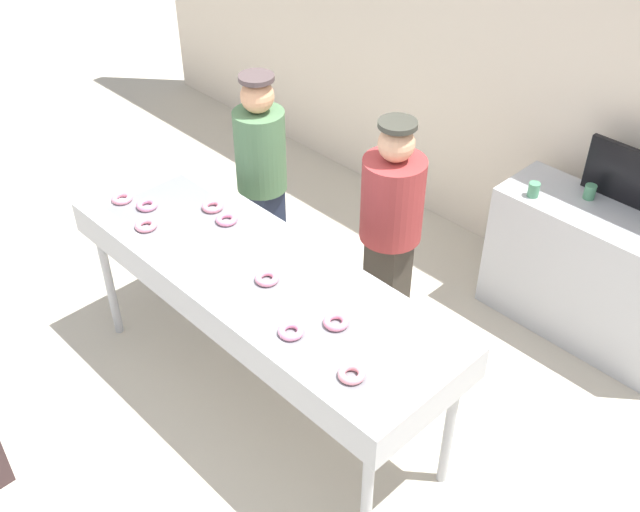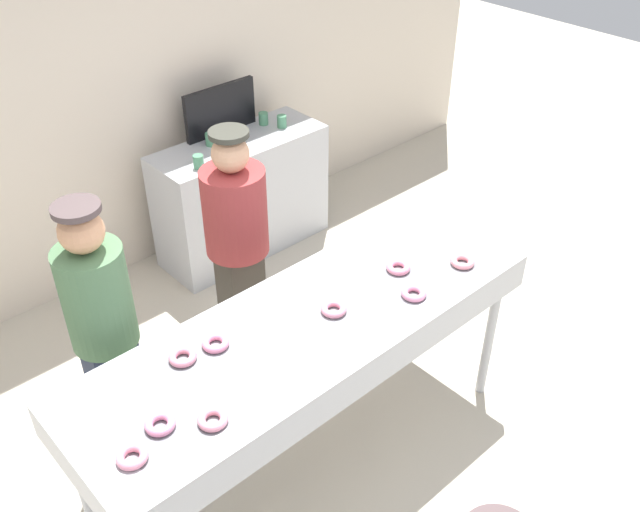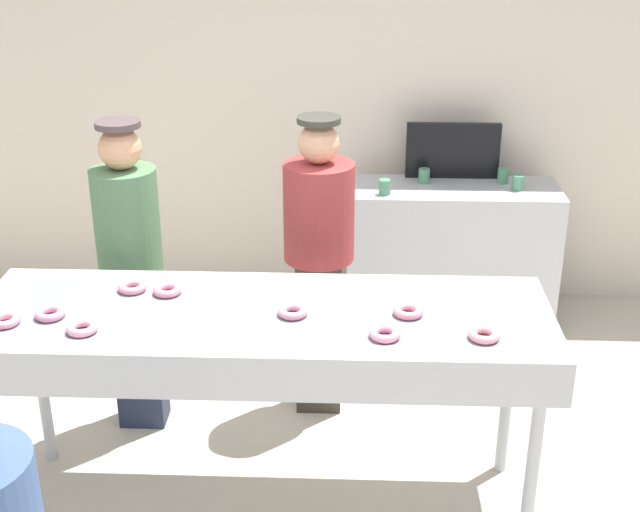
{
  "view_description": "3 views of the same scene",
  "coord_description": "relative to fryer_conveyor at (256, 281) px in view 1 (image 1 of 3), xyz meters",
  "views": [
    {
      "loc": [
        2.47,
        -1.93,
        3.5
      ],
      "look_at": [
        0.32,
        0.16,
        1.18
      ],
      "focal_mm": 42.16,
      "sensor_mm": 36.0,
      "label": 1
    },
    {
      "loc": [
        -1.69,
        -1.94,
        3.23
      ],
      "look_at": [
        0.22,
        0.17,
        1.2
      ],
      "focal_mm": 39.69,
      "sensor_mm": 36.0,
      "label": 2
    },
    {
      "loc": [
        0.37,
        -3.24,
        2.68
      ],
      "look_at": [
        0.24,
        0.18,
        1.2
      ],
      "focal_mm": 48.38,
      "sensor_mm": 36.0,
      "label": 3
    }
  ],
  "objects": [
    {
      "name": "ground_plane",
      "position": [
        0.0,
        0.0,
        -0.92
      ],
      "size": [
        16.0,
        16.0,
        0.0
      ],
      "primitive_type": "plane",
      "color": "beige"
    },
    {
      "name": "back_wall",
      "position": [
        0.0,
        2.38,
        0.5
      ],
      "size": [
        8.0,
        0.12,
        2.85
      ],
      "primitive_type": "cube",
      "color": "beige",
      "rests_on": "ground"
    },
    {
      "name": "fryer_conveyor",
      "position": [
        0.0,
        0.0,
        0.0
      ],
      "size": [
        2.46,
        0.79,
        1.02
      ],
      "color": "#B7BABF",
      "rests_on": "ground"
    },
    {
      "name": "strawberry_donut_0",
      "position": [
        0.13,
        -0.03,
        0.11
      ],
      "size": [
        0.16,
        0.16,
        0.03
      ],
      "primitive_type": "torus",
      "rotation": [
        0.0,
        0.0,
        1.24
      ],
      "color": "pink",
      "rests_on": "fryer_conveyor"
    },
    {
      "name": "strawberry_donut_1",
      "position": [
        0.51,
        -0.21,
        0.11
      ],
      "size": [
        0.15,
        0.15,
        0.03
      ],
      "primitive_type": "torus",
      "rotation": [
        0.0,
        0.0,
        1.39
      ],
      "color": "pink",
      "rests_on": "fryer_conveyor"
    },
    {
      "name": "strawberry_donut_2",
      "position": [
        -0.71,
        -0.21,
        0.11
      ],
      "size": [
        0.17,
        0.17,
        0.03
      ],
      "primitive_type": "torus",
      "rotation": [
        0.0,
        0.0,
        1.01
      ],
      "color": "pink",
      "rests_on": "fryer_conveyor"
    },
    {
      "name": "strawberry_donut_3",
      "position": [
        -0.6,
        0.18,
        0.11
      ],
      "size": [
        0.15,
        0.15,
        0.03
      ],
      "primitive_type": "torus",
      "rotation": [
        0.0,
        0.0,
        0.24
      ],
      "color": "pink",
      "rests_on": "fryer_conveyor"
    },
    {
      "name": "strawberry_donut_4",
      "position": [
        -1.04,
        -0.16,
        0.11
      ],
      "size": [
        0.16,
        0.16,
        0.03
      ],
      "primitive_type": "torus",
      "rotation": [
        0.0,
        0.0,
        1.22
      ],
      "color": "pink",
      "rests_on": "fryer_conveyor"
    },
    {
      "name": "strawberry_donut_5",
      "position": [
        -0.43,
        0.15,
        0.11
      ],
      "size": [
        0.16,
        0.16,
        0.03
      ],
      "primitive_type": "torus",
      "rotation": [
        0.0,
        0.0,
        0.36
      ],
      "color": "pink",
      "rests_on": "fryer_conveyor"
    },
    {
      "name": "strawberry_donut_6",
      "position": [
        -0.88,
        -0.09,
        0.11
      ],
      "size": [
        0.17,
        0.17,
        0.03
      ],
      "primitive_type": "torus",
      "rotation": [
        0.0,
        0.0,
        0.58
      ],
      "color": "pink",
      "rests_on": "fryer_conveyor"
    },
    {
      "name": "strawberry_donut_7",
      "position": [
        0.61,
        -0.01,
        0.11
      ],
      "size": [
        0.17,
        0.17,
        0.03
      ],
      "primitive_type": "torus",
      "rotation": [
        0.0,
        0.0,
        2.15
      ],
      "color": "pink",
      "rests_on": "fryer_conveyor"
    },
    {
      "name": "strawberry_donut_8",
      "position": [
        0.9,
        -0.2,
        0.11
      ],
      "size": [
        0.17,
        0.17,
        0.03
      ],
      "primitive_type": "torus",
      "rotation": [
        0.0,
        0.0,
        2.18
      ],
      "color": "pink",
      "rests_on": "fryer_conveyor"
    },
    {
      "name": "worker_baker",
      "position": [
        0.2,
        0.85,
        0.03
      ],
      "size": [
        0.36,
        0.36,
        1.64
      ],
      "rotation": [
        0.0,
        0.0,
        3.17
      ],
      "color": "#332E26",
      "rests_on": "ground"
    },
    {
      "name": "worker_assistant",
      "position": [
        -0.73,
        0.67,
        0.01
      ],
      "size": [
        0.32,
        0.32,
        1.66
      ],
      "rotation": [
        0.0,
        0.0,
        2.88
      ],
      "color": "#1F273D",
      "rests_on": "ground"
    },
    {
      "name": "prep_counter",
      "position": [
        1.01,
        1.93,
        -0.46
      ],
      "size": [
        1.33,
        0.5,
        0.92
      ],
      "primitive_type": "cube",
      "color": "#B7BABF",
      "rests_on": "ground"
    },
    {
      "name": "paper_cup_1",
      "position": [
        0.57,
        1.78,
        0.05
      ],
      "size": [
        0.07,
        0.07,
        0.09
      ],
      "primitive_type": "cylinder",
      "color": "#4C8C66",
      "rests_on": "prep_counter"
    },
    {
      "name": "paper_cup_3",
      "position": [
        0.83,
        2.01,
        0.05
      ],
      "size": [
        0.07,
        0.07,
        0.09
      ],
      "primitive_type": "cylinder",
      "color": "#4C8C66",
      "rests_on": "prep_counter"
    },
    {
      "name": "menu_display",
      "position": [
        1.01,
        2.13,
        0.18
      ],
      "size": [
        0.6,
        0.04,
        0.36
      ],
      "primitive_type": "cube",
      "color": "black",
      "rests_on": "prep_counter"
    }
  ]
}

